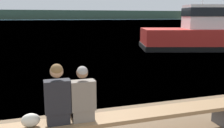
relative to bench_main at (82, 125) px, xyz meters
The scene contains 7 objects.
water_surface 121.66m from the bench_main, 89.88° to the left, with size 240.00×240.00×0.00m, color teal.
far_shoreline 194.02m from the bench_main, 89.92° to the left, with size 600.00×12.00×6.82m, color #2D3D2D.
bench_main is the anchor object (origin of this frame).
person_left 0.65m from the bench_main, behind, with size 0.42×0.43×1.02m.
person_right 0.48m from the bench_main, 28.30° to the left, with size 0.42×0.42×0.96m.
shopping_bag 0.85m from the bench_main, behind, with size 0.30×0.18×0.22m.
tugboat_red 15.04m from the bench_main, 45.82° to the left, with size 8.68×5.96×5.73m.
Camera 1 is at (-1.00, -0.92, 2.25)m, focal length 40.00 mm.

